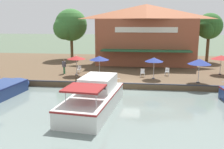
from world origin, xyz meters
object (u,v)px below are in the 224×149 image
object	(u,v)px
cafe_chair_beside_entrance	(79,69)
patio_umbrella_near_quay_edge	(154,60)
person_near_entrance	(64,65)
tree_downstream_bank	(209,27)
mooring_post	(76,78)
tree_behind_restaurant	(69,26)
patio_umbrella_mid_patio_right	(221,57)
patio_umbrella_mid_patio_left	(199,62)
cafe_chair_under_first_umbrella	(167,71)
patio_umbrella_back_row	(76,58)
patio_umbrella_far_corner	(99,58)
motorboat_nearest_quay	(97,96)
waterfront_restaurant	(146,34)
cafe_chair_mid_patio	(143,72)

from	to	relation	value
cafe_chair_beside_entrance	patio_umbrella_near_quay_edge	bearing A→B (deg)	76.38
person_near_entrance	tree_downstream_bank	distance (m)	22.59
patio_umbrella_near_quay_edge	cafe_chair_beside_entrance	world-z (taller)	patio_umbrella_near_quay_edge
cafe_chair_beside_entrance	mooring_post	xyz separation A→B (m)	(4.53, 0.87, -0.08)
tree_behind_restaurant	mooring_post	bearing A→B (deg)	18.16
patio_umbrella_mid_patio_right	patio_umbrella_mid_patio_left	size ratio (longest dim) A/B	0.93
cafe_chair_under_first_umbrella	tree_behind_restaurant	world-z (taller)	tree_behind_restaurant
patio_umbrella_near_quay_edge	mooring_post	size ratio (longest dim) A/B	2.96
patio_umbrella_mid_patio_left	patio_umbrella_back_row	size ratio (longest dim) A/B	1.08
patio_umbrella_mid_patio_left	cafe_chair_under_first_umbrella	size ratio (longest dim) A/B	2.86
tree_behind_restaurant	person_near_entrance	bearing A→B (deg)	12.76
patio_umbrella_near_quay_edge	tree_downstream_bank	bearing A→B (deg)	147.04
patio_umbrella_far_corner	cafe_chair_under_first_umbrella	size ratio (longest dim) A/B	2.61
motorboat_nearest_quay	cafe_chair_beside_entrance	bearing A→B (deg)	-158.50
patio_umbrella_back_row	cafe_chair_beside_entrance	bearing A→B (deg)	-175.78
patio_umbrella_far_corner	patio_umbrella_mid_patio_left	xyz separation A→B (m)	(2.32, 10.38, 0.17)
patio_umbrella_near_quay_edge	patio_umbrella_back_row	distance (m)	8.59
waterfront_restaurant	patio_umbrella_mid_patio_right	size ratio (longest dim) A/B	6.27
cafe_chair_beside_entrance	tree_downstream_bank	size ratio (longest dim) A/B	0.12
waterfront_restaurant	patio_umbrella_mid_patio_left	xyz separation A→B (m)	(11.63, 5.20, -2.15)
patio_umbrella_mid_patio_left	cafe_chair_under_first_umbrella	distance (m)	4.43
patio_umbrella_mid_patio_right	waterfront_restaurant	bearing A→B (deg)	-130.21
person_near_entrance	tree_downstream_bank	world-z (taller)	tree_downstream_bank
mooring_post	person_near_entrance	bearing A→B (deg)	-147.16
patio_umbrella_far_corner	mooring_post	xyz separation A→B (m)	(3.47, -1.78, -1.56)
cafe_chair_mid_patio	tree_downstream_bank	world-z (taller)	tree_downstream_bank
patio_umbrella_mid_patio_right	patio_umbrella_back_row	bearing A→B (deg)	-81.39
cafe_chair_under_first_umbrella	cafe_chair_mid_patio	distance (m)	2.92
cafe_chair_beside_entrance	patio_umbrella_back_row	bearing A→B (deg)	4.22
patio_umbrella_back_row	person_near_entrance	bearing A→B (deg)	-112.83
patio_umbrella_near_quay_edge	motorboat_nearest_quay	distance (m)	9.47
waterfront_restaurant	cafe_chair_beside_entrance	world-z (taller)	waterfront_restaurant
mooring_post	cafe_chair_beside_entrance	bearing A→B (deg)	-169.15
waterfront_restaurant	cafe_chair_under_first_umbrella	bearing A→B (deg)	15.86
patio_umbrella_mid_patio_right	mooring_post	distance (m)	16.55
cafe_chair_beside_entrance	cafe_chair_mid_patio	distance (m)	7.62
motorboat_nearest_quay	tree_behind_restaurant	xyz separation A→B (m)	(-21.24, -8.26, 4.95)
patio_umbrella_far_corner	patio_umbrella_mid_patio_left	distance (m)	10.64
cafe_chair_under_first_umbrella	motorboat_nearest_quay	size ratio (longest dim) A/B	0.09
person_near_entrance	motorboat_nearest_quay	world-z (taller)	motorboat_nearest_quay
patio_umbrella_near_quay_edge	mooring_post	distance (m)	8.34
waterfront_restaurant	mooring_post	bearing A→B (deg)	-28.59
patio_umbrella_near_quay_edge	cafe_chair_beside_entrance	xyz separation A→B (m)	(-2.10, -8.68, -1.56)
cafe_chair_beside_entrance	cafe_chair_mid_patio	world-z (taller)	same
patio_umbrella_far_corner	mooring_post	world-z (taller)	patio_umbrella_far_corner
patio_umbrella_mid_patio_right	cafe_chair_beside_entrance	xyz separation A→B (m)	(1.01, -16.39, -1.51)
tree_downstream_bank	patio_umbrella_back_row	bearing A→B (deg)	-53.79
patio_umbrella_near_quay_edge	cafe_chair_under_first_umbrella	distance (m)	2.85
motorboat_nearest_quay	cafe_chair_under_first_umbrella	bearing A→B (deg)	147.51
waterfront_restaurant	cafe_chair_under_first_umbrella	xyz separation A→B (m)	(8.58, 2.44, -3.79)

